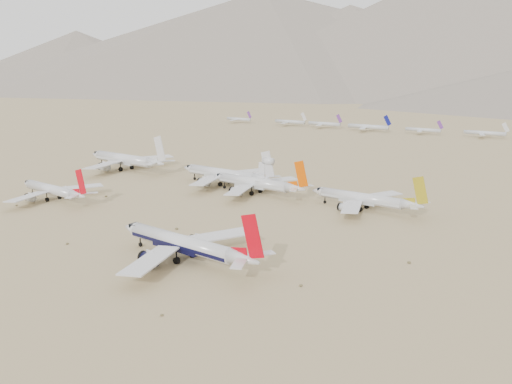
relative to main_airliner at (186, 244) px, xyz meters
The scene contains 8 objects.
ground 9.46m from the main_airliner, 22.75° to the left, with size 7000.00×7000.00×0.00m, color #957F56.
main_airliner is the anchor object (origin of this frame).
second_airliner 89.19m from the main_airliner, behind, with size 41.23×40.30×14.62m.
row2_gold_tail 76.53m from the main_airliner, 80.23° to the left, with size 41.82×40.90×14.89m.
row2_orange_tail 78.89m from the main_airliner, 114.83° to the left, with size 45.28×44.30×16.15m.
row2_white_trijet 94.22m from the main_airliner, 125.21° to the left, with size 49.55×48.42×17.56m.
row2_white_twin 140.11m from the main_airliner, 148.57° to the left, with size 55.38×54.19×19.79m.
desert_scrub 31.41m from the main_airliner, 136.87° to the right, with size 206.06×121.67×0.63m.
Camera 1 is at (81.85, -87.56, 45.90)m, focal length 35.00 mm.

